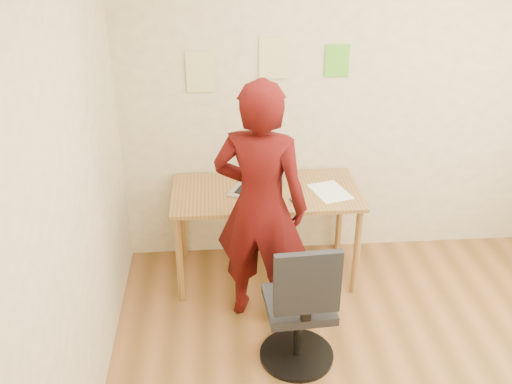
{
  "coord_description": "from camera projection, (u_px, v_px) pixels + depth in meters",
  "views": [
    {
      "loc": [
        -1.02,
        -2.39,
        2.66
      ],
      "look_at": [
        -0.76,
        0.95,
        0.95
      ],
      "focal_mm": 40.0,
      "sensor_mm": 36.0,
      "label": 1
    }
  ],
  "objects": [
    {
      "name": "room",
      "position": [
        426.0,
        202.0,
        2.79
      ],
      "size": [
        3.58,
        3.58,
        2.78
      ],
      "color": "brown",
      "rests_on": "ground"
    },
    {
      "name": "paper_sheet",
      "position": [
        330.0,
        191.0,
        4.23
      ],
      "size": [
        0.31,
        0.38,
        0.0
      ],
      "primitive_type": "cube",
      "rotation": [
        0.0,
        0.0,
        0.28
      ],
      "color": "white",
      "rests_on": "desk"
    },
    {
      "name": "wall_note_mid",
      "position": [
        274.0,
        58.0,
        4.16
      ],
      "size": [
        0.21,
        0.0,
        0.3
      ],
      "primitive_type": "cube",
      "color": "#D6CB80",
      "rests_on": "room"
    },
    {
      "name": "office_chair",
      "position": [
        300.0,
        314.0,
        3.51
      ],
      "size": [
        0.48,
        0.48,
        0.93
      ],
      "rotation": [
        0.0,
        0.0,
        0.06
      ],
      "color": "black",
      "rests_on": "ground"
    },
    {
      "name": "wall_note_left",
      "position": [
        200.0,
        72.0,
        4.17
      ],
      "size": [
        0.21,
        0.0,
        0.3
      ],
      "primitive_type": "cube",
      "color": "#D6CB80",
      "rests_on": "room"
    },
    {
      "name": "wall_note_right",
      "position": [
        337.0,
        61.0,
        4.21
      ],
      "size": [
        0.18,
        0.0,
        0.24
      ],
      "primitive_type": "cube",
      "color": "#55BC2A",
      "rests_on": "room"
    },
    {
      "name": "laptop",
      "position": [
        257.0,
        184.0,
        4.22
      ],
      "size": [
        0.45,
        0.43,
        0.25
      ],
      "rotation": [
        0.0,
        0.0,
        -0.43
      ],
      "color": "#AEAEB5",
      "rests_on": "desk"
    },
    {
      "name": "person",
      "position": [
        260.0,
        206.0,
        3.76
      ],
      "size": [
        0.73,
        0.6,
        1.74
      ],
      "primitive_type": "imported",
      "rotation": [
        0.0,
        0.0,
        2.82
      ],
      "color": "#3E0908",
      "rests_on": "ground"
    },
    {
      "name": "phone",
      "position": [
        297.0,
        202.0,
        4.07
      ],
      "size": [
        0.09,
        0.14,
        0.01
      ],
      "rotation": [
        0.0,
        0.0,
        0.2
      ],
      "color": "black",
      "rests_on": "desk"
    },
    {
      "name": "desk",
      "position": [
        266.0,
        201.0,
        4.29
      ],
      "size": [
        1.4,
        0.7,
        0.74
      ],
      "color": "olive",
      "rests_on": "ground"
    }
  ]
}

